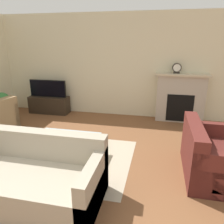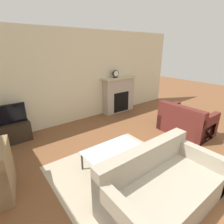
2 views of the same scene
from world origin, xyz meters
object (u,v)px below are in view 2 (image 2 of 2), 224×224
(couch_loveseat, at_px, (185,123))
(coffee_table, at_px, (113,151))
(couch_sectional, at_px, (161,188))
(mantel_clock, at_px, (115,74))
(tv, at_px, (0,116))

(couch_loveseat, bearing_deg, coffee_table, 88.69)
(couch_sectional, height_order, couch_loveseat, same)
(coffee_table, xyz_separation_m, mantel_clock, (1.95, 2.36, 1.01))
(couch_loveseat, bearing_deg, couch_sectional, 113.82)
(coffee_table, bearing_deg, couch_loveseat, -1.31)
(coffee_table, bearing_deg, mantel_clock, 50.53)
(couch_sectional, relative_size, mantel_clock, 7.28)
(tv, relative_size, coffee_table, 0.95)
(mantel_clock, bearing_deg, couch_loveseat, -78.97)
(tv, height_order, mantel_clock, mantel_clock)
(couch_sectional, xyz_separation_m, couch_loveseat, (2.40, 1.06, 0.01))
(tv, bearing_deg, coffee_table, -55.93)
(coffee_table, height_order, mantel_clock, mantel_clock)
(couch_sectional, height_order, coffee_table, couch_sectional)
(couch_loveseat, xyz_separation_m, coffee_table, (-2.42, 0.06, 0.06))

